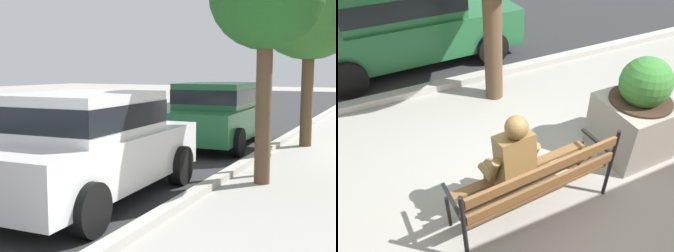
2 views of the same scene
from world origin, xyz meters
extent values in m
cube|color=#2D2D30|center=(0.00, 7.50, 0.00)|extent=(60.00, 9.00, 0.01)
cube|color=#B2AFA8|center=(0.00, 2.90, 0.06)|extent=(60.00, 0.20, 0.12)
cylinder|color=brown|center=(-3.90, 2.24, 1.23)|extent=(0.26, 0.26, 2.47)
cylinder|color=brown|center=(0.34, 2.27, 1.27)|extent=(0.29, 0.29, 2.54)
cube|color=silver|center=(-5.94, 4.22, 0.61)|extent=(4.16, 1.85, 0.70)
cube|color=silver|center=(-6.09, 4.22, 1.26)|extent=(2.19, 1.64, 0.60)
cube|color=black|center=(-6.09, 4.22, 1.26)|extent=(2.20, 1.66, 0.33)
cylinder|color=black|center=(-4.64, 5.12, 0.32)|extent=(0.65, 0.24, 0.64)
cylinder|color=black|center=(-4.57, 3.42, 0.32)|extent=(0.65, 0.24, 0.64)
cylinder|color=black|center=(-7.24, 3.32, 0.32)|extent=(0.65, 0.24, 0.64)
cube|color=#236638|center=(-0.54, 4.22, 0.61)|extent=(4.16, 1.85, 0.70)
cube|color=#236638|center=(-0.69, 4.22, 1.26)|extent=(2.19, 1.64, 0.60)
cube|color=black|center=(-0.69, 4.22, 1.26)|extent=(2.20, 1.66, 0.33)
cylinder|color=black|center=(0.75, 5.12, 0.32)|extent=(0.65, 0.24, 0.64)
cylinder|color=black|center=(0.82, 3.42, 0.32)|extent=(0.65, 0.24, 0.64)
cylinder|color=black|center=(-1.91, 5.02, 0.32)|extent=(0.65, 0.24, 0.64)
cylinder|color=black|center=(-1.84, 3.32, 0.32)|extent=(0.65, 0.24, 0.64)
cylinder|color=black|center=(-3.37, 2.44, 1.80)|extent=(0.12, 0.12, 3.60)
camera|label=1|loc=(-11.39, 0.30, 1.88)|focal=49.80mm
camera|label=2|loc=(-1.55, -2.10, 3.04)|focal=34.89mm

